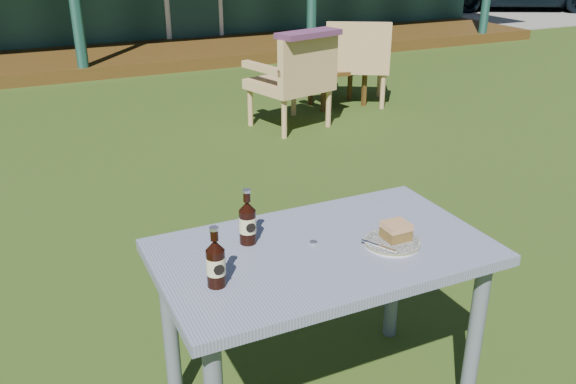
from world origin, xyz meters
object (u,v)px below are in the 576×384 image
cake_slice (396,231)px  cola_bottle_near (248,222)px  cafe_table (323,272)px  plate (392,243)px  side_table (338,74)px  cola_bottle_far (216,263)px  armchair_left (295,77)px  armchair_right (357,58)px

cake_slice → cola_bottle_near: 0.54m
cafe_table → plate: size_ratio=5.88×
cafe_table → side_table: (2.31, 3.96, -0.28)m
cafe_table → cola_bottle_far: bearing=-169.7°
cola_bottle_near → cola_bottle_far: (-0.20, -0.23, -0.00)m
armchair_left → cafe_table: bearing=-114.3°
side_table → plate: bearing=-117.2°
cola_bottle_near → side_table: (2.55, 3.81, -0.46)m
cola_bottle_near → side_table: size_ratio=0.35×
plate → armchair_left: armchair_left is taller
plate → cola_bottle_far: (-0.67, 0.01, 0.08)m
cafe_table → cake_slice: 0.31m
cafe_table → cola_bottle_near: (-0.23, 0.15, 0.19)m
cola_bottle_near → cola_bottle_far: bearing=-131.2°
cafe_table → armchair_left: 3.74m
plate → armchair_right: bearing=60.3°
cake_slice → side_table: 4.55m
cola_bottle_near → cake_slice: bearing=-24.5°
cola_bottle_near → cola_bottle_far: 0.30m
cola_bottle_far → armchair_left: size_ratio=0.23×
side_table → cola_bottle_far: bearing=-124.2°
plate → armchair_right: armchair_right is taller
armchair_left → side_table: (0.78, 0.56, -0.16)m
armchair_right → cafe_table: bearing=-122.8°
cake_slice → armchair_right: (2.27, 4.00, -0.26)m
plate → armchair_left: bearing=69.5°
cake_slice → cola_bottle_far: 0.69m
cake_slice → armchair_right: armchair_right is taller
plate → cola_bottle_near: 0.53m
plate → armchair_left: 3.73m
armchair_left → cake_slice: bearing=-110.2°
plate → cola_bottle_near: cola_bottle_near is taller
armchair_left → armchair_right: armchair_right is taller
armchair_left → armchair_right: (0.99, 0.52, 0.01)m
armchair_left → plate: bearing=-110.5°
cafe_table → cola_bottle_near: size_ratio=5.70×
cake_slice → plate: bearing=-150.8°
armchair_right → cake_slice: bearing=-119.5°
plate → cafe_table: bearing=159.4°
cola_bottle_near → armchair_left: (1.77, 3.25, -0.30)m
armchair_left → side_table: 0.97m
cake_slice → armchair_left: size_ratio=0.10×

